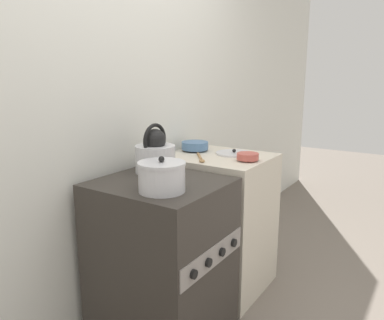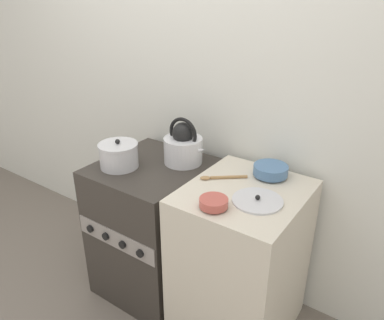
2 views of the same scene
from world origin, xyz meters
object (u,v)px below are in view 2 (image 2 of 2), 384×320
(cooking_pot, at_px, (119,155))
(kettle, at_px, (183,146))
(enamel_bowl, at_px, (271,170))
(small_ceramic_bowl, at_px, (214,203))
(stove, at_px, (154,227))
(loose_pot_lid, at_px, (257,200))

(cooking_pot, bearing_deg, kettle, 43.50)
(enamel_bowl, distance_m, small_ceramic_bowl, 0.44)
(stove, height_order, small_ceramic_bowl, small_ceramic_bowl)
(cooking_pot, bearing_deg, loose_pot_lid, 3.93)
(enamel_bowl, height_order, small_ceramic_bowl, enamel_bowl)
(kettle, height_order, small_ceramic_bowl, kettle)
(cooking_pot, height_order, small_ceramic_bowl, cooking_pot)
(kettle, height_order, enamel_bowl, kettle)
(kettle, relative_size, enamel_bowl, 1.52)
(kettle, bearing_deg, enamel_bowl, 8.07)
(cooking_pot, bearing_deg, enamel_bowl, 22.74)
(stove, distance_m, enamel_bowl, 0.84)
(stove, xyz_separation_m, kettle, (0.14, 0.14, 0.54))
(enamel_bowl, relative_size, small_ceramic_bowl, 1.37)
(kettle, bearing_deg, stove, -133.86)
(stove, distance_m, loose_pot_lid, 0.85)
(enamel_bowl, bearing_deg, small_ceramic_bowl, -100.74)
(kettle, xyz_separation_m, loose_pot_lid, (0.57, -0.20, -0.07))
(enamel_bowl, height_order, loose_pot_lid, enamel_bowl)
(enamel_bowl, bearing_deg, loose_pot_lid, -78.00)
(stove, relative_size, small_ceramic_bowl, 6.59)
(kettle, distance_m, loose_pot_lid, 0.61)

